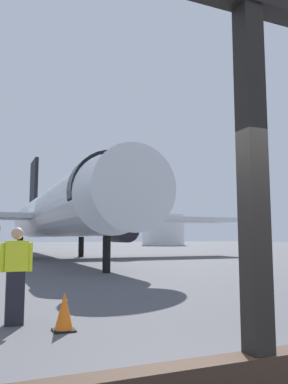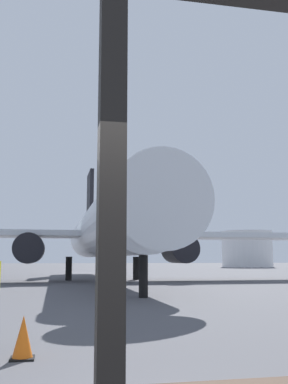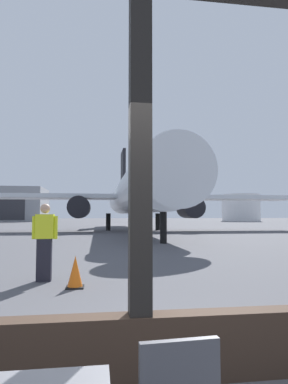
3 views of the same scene
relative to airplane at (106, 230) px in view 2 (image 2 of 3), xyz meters
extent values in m
plane|color=#4C4C51|center=(-3.06, 13.05, -3.43)|extent=(220.00, 220.00, 0.00)
cube|color=black|center=(-3.06, -26.95, -1.59)|extent=(0.20, 0.20, 3.67)
cylinder|color=silver|center=(0.00, 1.23, 0.02)|extent=(3.61, 30.06, 3.61)
cone|color=silver|center=(0.00, -15.10, 0.02)|extent=(3.43, 2.60, 3.43)
cylinder|color=black|center=(0.00, -13.20, 0.17)|extent=(3.68, 0.90, 3.68)
cube|color=silver|center=(8.31, 0.78, -0.28)|extent=(14.82, 4.20, 0.36)
cylinder|color=black|center=(-5.01, -0.62, -1.28)|extent=(1.90, 3.20, 1.90)
cylinder|color=black|center=(5.01, -0.62, -1.28)|extent=(1.90, 3.20, 1.90)
cube|color=black|center=(0.00, 14.76, 4.22)|extent=(0.36, 4.40, 5.20)
cylinder|color=black|center=(0.00, -12.90, -2.61)|extent=(0.36, 0.36, 1.64)
cylinder|color=black|center=(-2.40, 1.78, -2.61)|extent=(0.44, 0.44, 1.64)
cylinder|color=black|center=(2.40, 1.78, -2.61)|extent=(0.44, 0.44, 1.64)
cone|color=orange|center=(-3.88, -22.98, -3.11)|extent=(0.32, 0.32, 0.65)
cube|color=black|center=(-3.88, -22.98, -3.41)|extent=(0.36, 0.36, 0.03)
cylinder|color=white|center=(30.64, 44.96, -0.22)|extent=(8.95, 8.95, 6.43)
camera|label=1|loc=(-5.24, -29.66, -1.88)|focal=36.13mm
camera|label=2|loc=(-3.46, -30.18, -1.93)|focal=41.53mm
camera|label=3|loc=(-3.45, -29.94, -1.95)|focal=30.82mm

